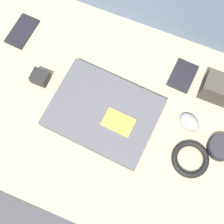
# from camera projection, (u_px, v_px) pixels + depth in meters

# --- Properties ---
(ground_plane) EXTENTS (8.00, 8.00, 0.00)m
(ground_plane) POSITION_uv_depth(u_px,v_px,m) (112.00, 125.00, 1.10)
(ground_plane) COLOR #38383D
(couch_seat) EXTENTS (1.20, 0.67, 0.13)m
(couch_seat) POSITION_uv_depth(u_px,v_px,m) (112.00, 120.00, 1.03)
(couch_seat) COLOR gray
(couch_seat) RESTS_ON ground_plane
(laptop) EXTENTS (0.33, 0.26, 0.03)m
(laptop) POSITION_uv_depth(u_px,v_px,m) (104.00, 113.00, 0.96)
(laptop) COLOR #47474C
(laptop) RESTS_ON couch_seat
(computer_mouse) EXTENTS (0.08, 0.07, 0.03)m
(computer_mouse) POSITION_uv_depth(u_px,v_px,m) (189.00, 122.00, 0.95)
(computer_mouse) COLOR gray
(computer_mouse) RESTS_ON couch_seat
(speaker_puck) EXTENTS (0.08, 0.08, 0.03)m
(speaker_puck) POSITION_uv_depth(u_px,v_px,m) (221.00, 147.00, 0.92)
(speaker_puck) COLOR black
(speaker_puck) RESTS_ON couch_seat
(phone_silver) EXTENTS (0.08, 0.13, 0.01)m
(phone_silver) POSITION_uv_depth(u_px,v_px,m) (22.00, 31.00, 1.05)
(phone_silver) COLOR black
(phone_silver) RESTS_ON couch_seat
(phone_black) EXTENTS (0.08, 0.11, 0.01)m
(phone_black) POSITION_uv_depth(u_px,v_px,m) (183.00, 76.00, 1.00)
(phone_black) COLOR black
(phone_black) RESTS_ON couch_seat
(camera_pouch) EXTENTS (0.13, 0.07, 0.08)m
(camera_pouch) POSITION_uv_depth(u_px,v_px,m) (224.00, 91.00, 0.95)
(camera_pouch) COLOR #38332D
(camera_pouch) RESTS_ON couch_seat
(charger_brick) EXTENTS (0.05, 0.05, 0.03)m
(charger_brick) POSITION_uv_depth(u_px,v_px,m) (40.00, 77.00, 0.99)
(charger_brick) COLOR black
(charger_brick) RESTS_ON couch_seat
(cable_coil) EXTENTS (0.11, 0.11, 0.02)m
(cable_coil) POSITION_uv_depth(u_px,v_px,m) (190.00, 159.00, 0.92)
(cable_coil) COLOR black
(cable_coil) RESTS_ON couch_seat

